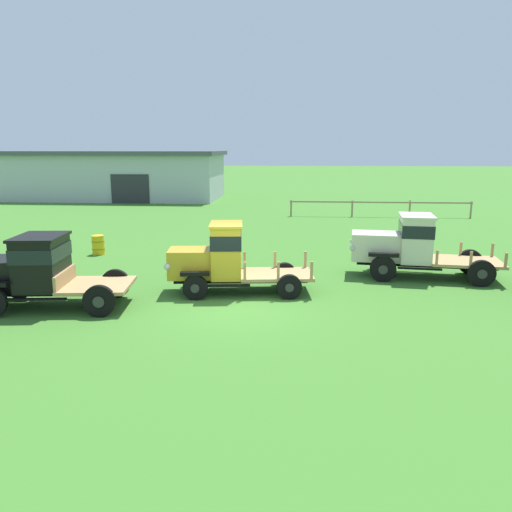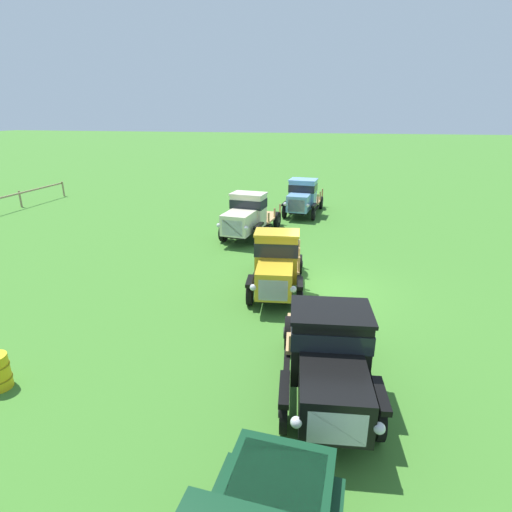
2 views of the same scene
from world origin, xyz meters
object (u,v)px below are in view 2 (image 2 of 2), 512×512
at_px(vintage_truck_second_in_line, 329,357).
at_px(vintage_truck_midrow_center, 276,265).
at_px(vintage_truck_back_of_row, 302,197).
at_px(vintage_truck_far_side, 247,216).

relative_size(vintage_truck_second_in_line, vintage_truck_midrow_center, 1.02).
bearing_deg(vintage_truck_second_in_line, vintage_truck_back_of_row, 7.87).
height_order(vintage_truck_second_in_line, vintage_truck_far_side, vintage_truck_far_side).
distance_m(vintage_truck_second_in_line, vintage_truck_midrow_center, 5.49).
height_order(vintage_truck_second_in_line, vintage_truck_midrow_center, vintage_truck_midrow_center).
bearing_deg(vintage_truck_far_side, vintage_truck_second_in_line, -158.54).
xyz_separation_m(vintage_truck_second_in_line, vintage_truck_midrow_center, (5.12, 1.97, -0.03)).
bearing_deg(vintage_truck_midrow_center, vintage_truck_far_side, 21.80).
relative_size(vintage_truck_far_side, vintage_truck_back_of_row, 1.08).
bearing_deg(vintage_truck_back_of_row, vintage_truck_second_in_line, -172.13).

